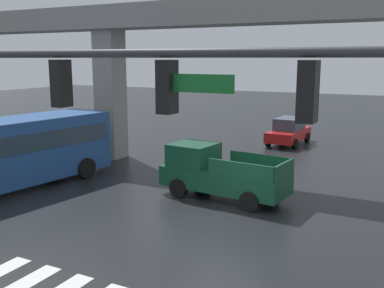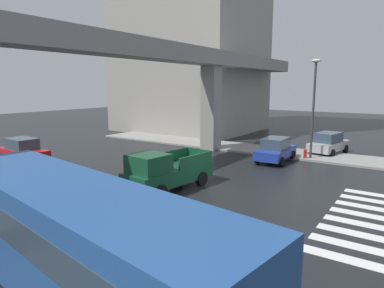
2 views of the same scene
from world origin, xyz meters
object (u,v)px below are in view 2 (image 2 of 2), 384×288
Objects in this scene: sedan_red at (23,150)px; fire_hydrant at (305,154)px; sedan_silver at (328,143)px; city_bus at (71,234)px; pickup_truck at (165,172)px; street_lamp_near_corner at (314,97)px; sedan_blue at (276,150)px.

fire_hydrant is (11.98, -16.43, -0.42)m from sedan_red.
sedan_silver is at bearing -13.50° from fire_hydrant.
pickup_truck is at bearing 24.10° from city_bus.
street_lamp_near_corner is 8.52× the size of fire_hydrant.
street_lamp_near_corner reaches higher than city_bus.
pickup_truck reaches higher than sedan_red.
fire_hydrant is (1.62, -1.65, -0.42)m from sedan_blue.
sedan_blue is at bearing 136.22° from street_lamp_near_corner.
sedan_silver reaches higher than fire_hydrant.
city_bus reaches higher than sedan_red.
pickup_truck is at bearing 160.49° from street_lamp_near_corner.
fire_hydrant is (11.45, -3.91, -0.56)m from pickup_truck.
sedan_red and sedan_blue have the same top height.
street_lamp_near_corner is at bearing -1.24° from city_bus.
sedan_blue is at bearing 4.69° from city_bus.
sedan_silver is 23.17m from sedan_red.
city_bus reaches higher than pickup_truck.
pickup_truck is 1.20× the size of sedan_red.
sedan_silver is 0.63× the size of street_lamp_near_corner.
sedan_red is at bearing 126.10° from fire_hydrant.
city_bus is at bearing 178.76° from street_lamp_near_corner.
sedan_silver is 5.67m from sedan_blue.
sedan_blue is at bearing 134.45° from fire_hydrant.
sedan_silver is at bearing -10.14° from street_lamp_near_corner.
sedan_red is 0.61× the size of street_lamp_near_corner.
sedan_red is 1.01× the size of sedan_blue.
city_bus reaches higher than sedan_blue.
sedan_red is 5.16× the size of fire_hydrant.
city_bus reaches higher than fire_hydrant.
pickup_truck is at bearing 167.02° from sedan_blue.
sedan_blue is at bearing -54.97° from sedan_red.
sedan_silver is 5.34× the size of fire_hydrant.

